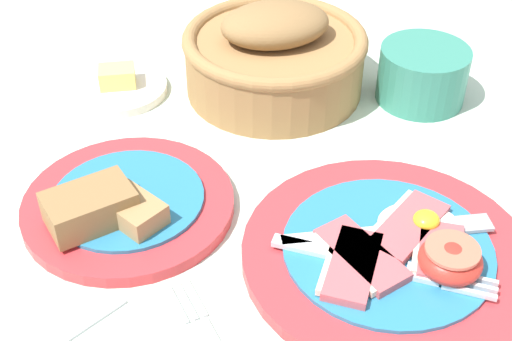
{
  "coord_description": "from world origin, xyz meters",
  "views": [
    {
      "loc": [
        -0.01,
        -0.43,
        0.44
      ],
      "look_at": [
        -0.04,
        0.09,
        0.02
      ],
      "focal_mm": 50.0,
      "sensor_mm": 36.0,
      "label": 1
    }
  ],
  "objects_px": {
    "breakfast_plate": "(393,255)",
    "bread_plate": "(123,205)",
    "sugar_cup": "(423,73)",
    "butter_dish": "(119,86)",
    "bread_basket": "(275,55)"
  },
  "relations": [
    {
      "from": "breakfast_plate",
      "to": "bread_plate",
      "type": "xyz_separation_m",
      "value": [
        -0.24,
        0.05,
        0.0
      ]
    },
    {
      "from": "sugar_cup",
      "to": "butter_dish",
      "type": "bearing_deg",
      "value": -179.37
    },
    {
      "from": "bread_plate",
      "to": "sugar_cup",
      "type": "relative_size",
      "value": 1.98
    },
    {
      "from": "bread_plate",
      "to": "butter_dish",
      "type": "distance_m",
      "value": 0.21
    },
    {
      "from": "breakfast_plate",
      "to": "sugar_cup",
      "type": "distance_m",
      "value": 0.27
    },
    {
      "from": "breakfast_plate",
      "to": "sugar_cup",
      "type": "relative_size",
      "value": 2.52
    },
    {
      "from": "bread_plate",
      "to": "butter_dish",
      "type": "bearing_deg",
      "value": 102.46
    },
    {
      "from": "sugar_cup",
      "to": "bread_basket",
      "type": "bearing_deg",
      "value": 175.96
    },
    {
      "from": "breakfast_plate",
      "to": "butter_dish",
      "type": "xyz_separation_m",
      "value": [
        -0.29,
        0.26,
        -0.0
      ]
    },
    {
      "from": "sugar_cup",
      "to": "breakfast_plate",
      "type": "bearing_deg",
      "value": -102.27
    },
    {
      "from": "breakfast_plate",
      "to": "bread_basket",
      "type": "height_order",
      "value": "bread_basket"
    },
    {
      "from": "sugar_cup",
      "to": "butter_dish",
      "type": "xyz_separation_m",
      "value": [
        -0.34,
        -0.0,
        -0.03
      ]
    },
    {
      "from": "bread_plate",
      "to": "bread_basket",
      "type": "height_order",
      "value": "bread_basket"
    },
    {
      "from": "breakfast_plate",
      "to": "bread_plate",
      "type": "distance_m",
      "value": 0.25
    },
    {
      "from": "bread_plate",
      "to": "sugar_cup",
      "type": "xyz_separation_m",
      "value": [
        0.3,
        0.21,
        0.02
      ]
    }
  ]
}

